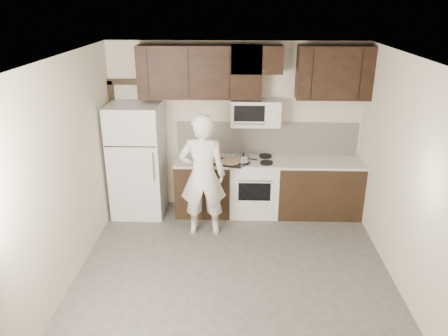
{
  "coord_description": "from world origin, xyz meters",
  "views": [
    {
      "loc": [
        0.03,
        -4.51,
        3.31
      ],
      "look_at": [
        -0.15,
        0.9,
        1.18
      ],
      "focal_mm": 35.0,
      "sensor_mm": 36.0,
      "label": 1
    }
  ],
  "objects_px": {
    "microwave": "(255,112)",
    "refrigerator": "(137,160)",
    "stove": "(254,186)",
    "person": "(203,176)"
  },
  "relations": [
    {
      "from": "stove",
      "to": "refrigerator",
      "type": "xyz_separation_m",
      "value": [
        -1.85,
        -0.05,
        0.44
      ]
    },
    {
      "from": "stove",
      "to": "microwave",
      "type": "height_order",
      "value": "microwave"
    },
    {
      "from": "stove",
      "to": "refrigerator",
      "type": "relative_size",
      "value": 0.52
    },
    {
      "from": "refrigerator",
      "to": "person",
      "type": "bearing_deg",
      "value": -30.0
    },
    {
      "from": "refrigerator",
      "to": "person",
      "type": "relative_size",
      "value": 0.98
    },
    {
      "from": "microwave",
      "to": "refrigerator",
      "type": "height_order",
      "value": "microwave"
    },
    {
      "from": "stove",
      "to": "microwave",
      "type": "relative_size",
      "value": 1.24
    },
    {
      "from": "refrigerator",
      "to": "microwave",
      "type": "bearing_deg",
      "value": 5.15
    },
    {
      "from": "stove",
      "to": "person",
      "type": "distance_m",
      "value": 1.12
    },
    {
      "from": "refrigerator",
      "to": "person",
      "type": "height_order",
      "value": "person"
    }
  ]
}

